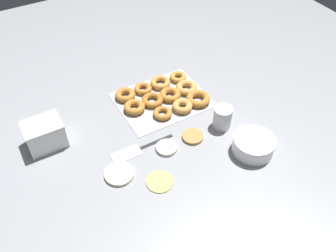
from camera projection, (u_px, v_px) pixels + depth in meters
The scene contains 10 objects.
ground_plane at pixel (160, 150), 1.42m from camera, with size 3.00×3.00×0.00m, color gray.
pancake_0 at pixel (119, 174), 1.33m from camera, with size 0.11×0.11×0.01m, color beige.
pancake_1 at pixel (193, 136), 1.46m from camera, with size 0.09×0.09×0.01m, color #B27F42.
pancake_2 at pixel (167, 148), 1.42m from camera, with size 0.09×0.09×0.01m, color beige.
pancake_3 at pixel (160, 181), 1.31m from camera, with size 0.10×0.10×0.01m, color tan.
donut_tray at pixel (164, 96), 1.63m from camera, with size 0.40×0.32×0.04m.
batter_bowl at pixel (253, 145), 1.39m from camera, with size 0.16×0.16×0.07m.
container_stack at pixel (45, 134), 1.40m from camera, with size 0.15×0.12×0.11m.
paper_cup at pixel (222, 117), 1.48m from camera, with size 0.08×0.08×0.10m.
spatula at pixel (133, 151), 1.41m from camera, with size 0.27×0.06×0.01m.
Camera 1 is at (0.43, 0.82, 1.08)m, focal length 38.00 mm.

